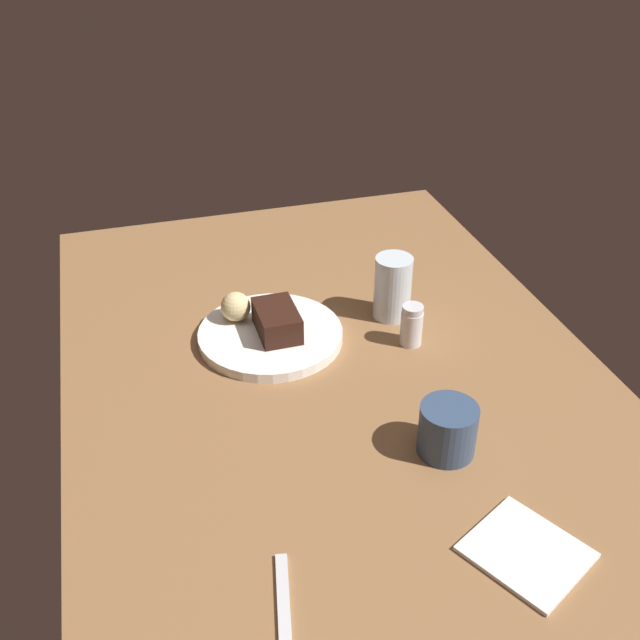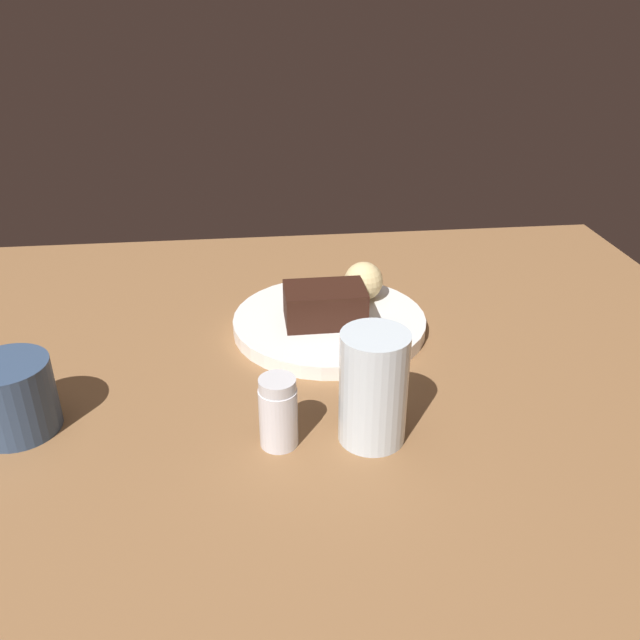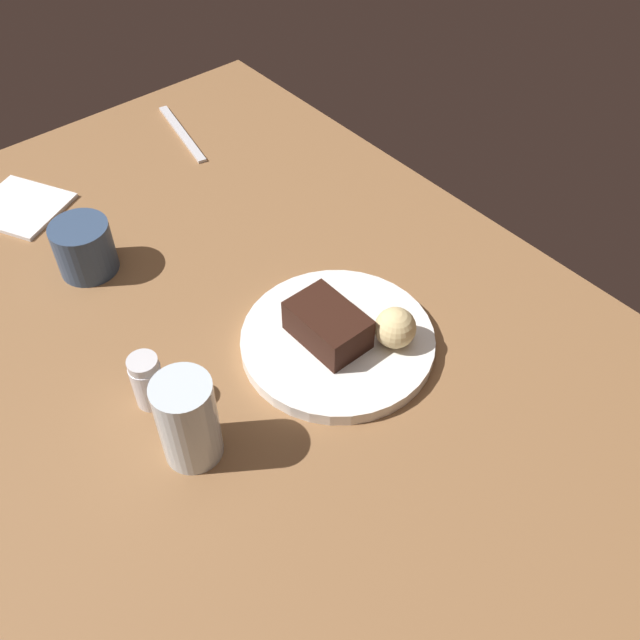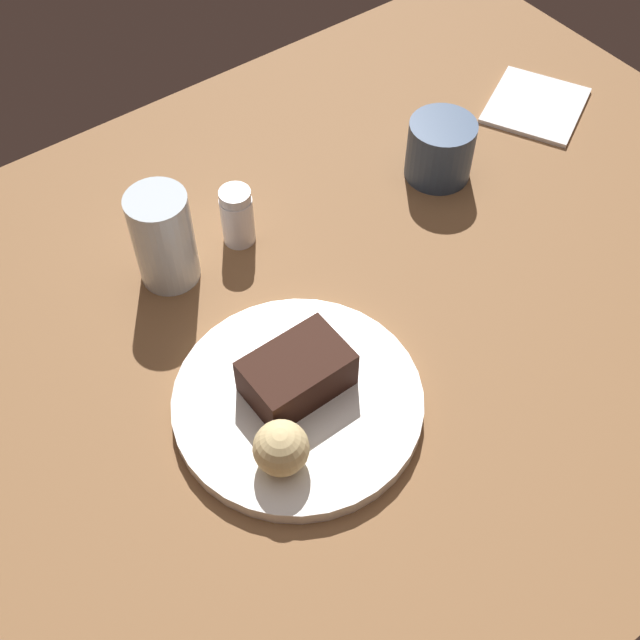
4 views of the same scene
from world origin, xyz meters
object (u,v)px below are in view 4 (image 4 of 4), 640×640
dessert_plate (298,402)px  coffee_cup (440,150)px  bread_roll (281,448)px  salt_shaker (237,216)px  chocolate_cake_slice (297,373)px  folded_napkin (536,105)px  water_glass (163,238)px

dessert_plate → coffee_cup: bearing=27.3°
dessert_plate → bread_roll: 7.76cm
dessert_plate → salt_shaker: 23.64cm
bread_roll → salt_shaker: size_ratio=0.70×
chocolate_cake_slice → folded_napkin: (51.37, 17.85, -3.72)cm
dessert_plate → water_glass: (-1.36, 22.22, 4.83)cm
water_glass → folded_napkin: bearing=-3.6°
bread_roll → chocolate_cake_slice: bearing=44.9°
water_glass → folded_napkin: water_glass is taller
bread_roll → water_glass: (3.74, 26.96, 1.41)cm
coffee_cup → folded_napkin: (19.04, 1.85, -3.44)cm
dessert_plate → coffee_cup: coffee_cup is taller
bread_roll → folded_napkin: 62.00cm
folded_napkin → bread_roll: bearing=-157.5°
coffee_cup → dessert_plate: bearing=-152.7°
bread_roll → dessert_plate: bearing=42.9°
salt_shaker → coffee_cup: coffee_cup is taller
folded_napkin → chocolate_cake_slice: bearing=-160.8°
dessert_plate → folded_napkin: 55.41cm
chocolate_cake_slice → salt_shaker: bearing=71.9°
salt_shaker → water_glass: water_glass is taller
bread_roll → water_glass: water_glass is taller
coffee_cup → salt_shaker: bearing=168.5°
chocolate_cake_slice → coffee_cup: bearing=26.3°
dessert_plate → folded_napkin: dessert_plate is taller
chocolate_cake_slice → bread_roll: (-5.80, -5.79, 0.28)cm
dessert_plate → chocolate_cake_slice: size_ratio=2.46×
dessert_plate → folded_napkin: (52.08, 18.91, -0.57)cm
chocolate_cake_slice → salt_shaker: salt_shaker is taller
chocolate_cake_slice → coffee_cup: size_ratio=1.23×
water_glass → folded_napkin: (53.44, -3.32, -5.41)cm
chocolate_cake_slice → bread_roll: bread_roll is taller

